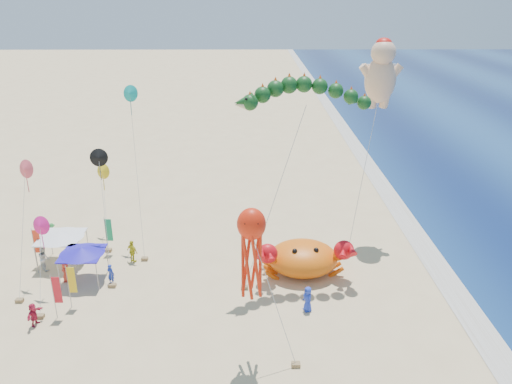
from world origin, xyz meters
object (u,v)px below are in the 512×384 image
crab_inflatable (303,257)px  dragon_kite (304,99)px  octopus_kite (252,246)px  canopy_blue (82,251)px  canopy_white (60,235)px  cherub_kite (381,72)px

crab_inflatable → dragon_kite: 11.79m
octopus_kite → canopy_blue: octopus_kite is taller
canopy_blue → canopy_white: size_ratio=0.91×
cherub_kite → octopus_kite: 19.99m
canopy_blue → octopus_kite: bearing=-34.0°
octopus_kite → cherub_kite: bearing=57.5°
cherub_kite → crab_inflatable: bearing=-132.8°
dragon_kite → canopy_blue: (-15.71, -1.10, -10.70)m
dragon_kite → cherub_kite: (6.59, 6.55, 0.79)m
crab_inflatable → octopus_kite: octopus_kite is taller
crab_inflatable → cherub_kite: size_ratio=0.43×
crab_inflatable → canopy_blue: bearing=-177.0°
cherub_kite → canopy_blue: 26.23m
canopy_blue → cherub_kite: bearing=18.9°
canopy_white → crab_inflatable: bearing=-5.4°
cherub_kite → canopy_blue: bearing=-161.1°
dragon_kite → canopy_white: bearing=175.3°
dragon_kite → octopus_kite: size_ratio=1.52×
dragon_kite → octopus_kite: 11.63m
dragon_kite → canopy_blue: size_ratio=4.45×
dragon_kite → octopus_kite: dragon_kite is taller
canopy_blue → canopy_white: bearing=133.6°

